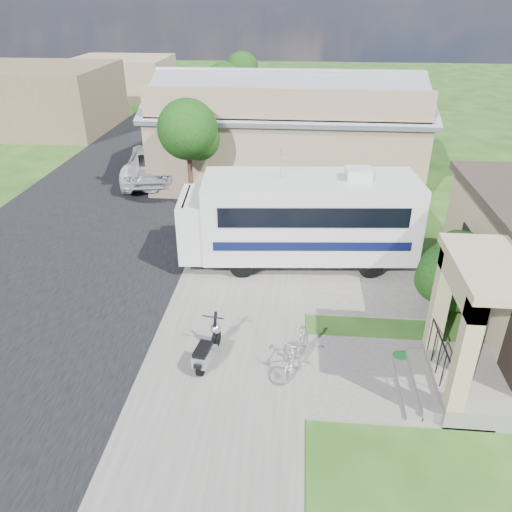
# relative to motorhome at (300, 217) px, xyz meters

# --- Properties ---
(ground) EXTENTS (120.00, 120.00, 0.00)m
(ground) POSITION_rel_motorhome_xyz_m (-0.77, -4.66, -1.68)
(ground) COLOR #173D10
(street_slab) EXTENTS (9.00, 80.00, 0.02)m
(street_slab) POSITION_rel_motorhome_xyz_m (-8.27, 5.34, -1.67)
(street_slab) COLOR black
(street_slab) RESTS_ON ground
(sidewalk_slab) EXTENTS (4.00, 80.00, 0.06)m
(sidewalk_slab) POSITION_rel_motorhome_xyz_m (-1.77, 5.34, -1.65)
(sidewalk_slab) COLOR #5B5852
(sidewalk_slab) RESTS_ON ground
(driveway_slab) EXTENTS (7.00, 6.00, 0.05)m
(driveway_slab) POSITION_rel_motorhome_xyz_m (0.73, -0.16, -1.65)
(driveway_slab) COLOR #5B5852
(driveway_slab) RESTS_ON ground
(walk_slab) EXTENTS (4.00, 3.00, 0.05)m
(walk_slab) POSITION_rel_motorhome_xyz_m (2.23, -5.66, -1.65)
(walk_slab) COLOR #5B5852
(walk_slab) RESTS_ON ground
(warehouse) EXTENTS (12.50, 8.40, 5.04)m
(warehouse) POSITION_rel_motorhome_xyz_m (-0.77, 9.31, 0.31)
(warehouse) COLOR #836852
(warehouse) RESTS_ON ground
(distant_bldg_far) EXTENTS (10.00, 8.00, 4.00)m
(distant_bldg_far) POSITION_rel_motorhome_xyz_m (-17.77, 17.34, 0.32)
(distant_bldg_far) COLOR brown
(distant_bldg_far) RESTS_ON ground
(distant_bldg_near) EXTENTS (8.00, 7.00, 3.20)m
(distant_bldg_near) POSITION_rel_motorhome_xyz_m (-15.77, 29.34, -0.08)
(distant_bldg_near) COLOR #836852
(distant_bldg_near) RESTS_ON ground
(street_tree_a) EXTENTS (2.44, 2.40, 4.58)m
(street_tree_a) POSITION_rel_motorhome_xyz_m (-4.47, 4.39, 1.57)
(street_tree_a) COLOR black
(street_tree_a) RESTS_ON ground
(street_tree_b) EXTENTS (2.44, 2.40, 4.73)m
(street_tree_b) POSITION_rel_motorhome_xyz_m (-4.47, 14.39, 1.71)
(street_tree_b) COLOR black
(street_tree_b) RESTS_ON ground
(street_tree_c) EXTENTS (2.44, 2.40, 4.42)m
(street_tree_c) POSITION_rel_motorhome_xyz_m (-4.47, 23.39, 1.43)
(street_tree_c) COLOR black
(street_tree_c) RESTS_ON ground
(motorhome) EXTENTS (7.80, 3.03, 3.91)m
(motorhome) POSITION_rel_motorhome_xyz_m (0.00, 0.00, 0.00)
(motorhome) COLOR beige
(motorhome) RESTS_ON ground
(shrub) EXTENTS (2.08, 1.98, 2.55)m
(shrub) POSITION_rel_motorhome_xyz_m (4.31, -2.57, -0.37)
(shrub) COLOR black
(shrub) RESTS_ON ground
(scooter) EXTENTS (0.64, 1.59, 1.05)m
(scooter) POSITION_rel_motorhome_xyz_m (-2.17, -5.55, -1.21)
(scooter) COLOR black
(scooter) RESTS_ON ground
(bicycle) EXTENTS (1.01, 1.77, 1.02)m
(bicycle) POSITION_rel_motorhome_xyz_m (0.02, -5.55, -1.17)
(bicycle) COLOR #BAB9C1
(bicycle) RESTS_ON ground
(pickup_truck) EXTENTS (3.73, 6.46, 1.69)m
(pickup_truck) POSITION_rel_motorhome_xyz_m (-7.05, 8.12, -0.83)
(pickup_truck) COLOR silver
(pickup_truck) RESTS_ON ground
(van) EXTENTS (3.73, 6.77, 1.86)m
(van) POSITION_rel_motorhome_xyz_m (-7.43, 15.83, -0.75)
(van) COLOR silver
(van) RESTS_ON ground
(garden_hose) EXTENTS (0.36, 0.36, 0.16)m
(garden_hose) POSITION_rel_motorhome_xyz_m (2.59, -4.99, -1.60)
(garden_hose) COLOR #146726
(garden_hose) RESTS_ON ground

